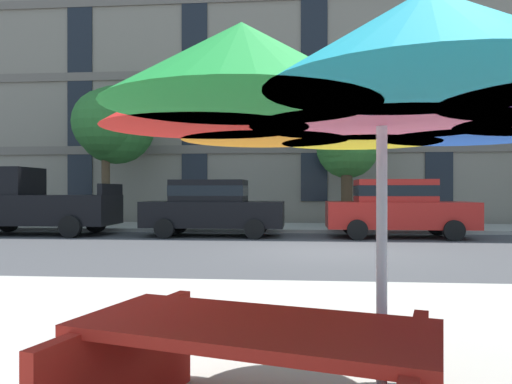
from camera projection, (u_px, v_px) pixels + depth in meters
ground_plane at (325, 252)px, 11.67m from camera, size 120.00×120.00×0.00m
sidewalk_far at (316, 228)px, 18.44m from camera, size 56.00×3.60×0.12m
apartment_building at (311, 39)px, 26.57m from camera, size 45.59×12.08×19.20m
pickup_black at (30, 203)px, 16.19m from camera, size 5.10×2.12×2.20m
sedan_black at (212, 206)px, 15.65m from camera, size 4.40×1.98×1.78m
sedan_red at (397, 207)px, 15.14m from camera, size 4.40×1.98×1.78m
street_tree_left at (112, 125)px, 18.92m from camera, size 3.02×3.38×5.49m
street_tree_middle at (346, 147)px, 18.60m from camera, size 2.35×2.40×4.27m
patio_umbrella at (382, 92)px, 2.71m from camera, size 3.13×3.13×2.23m
picnic_table at (254, 378)px, 2.50m from camera, size 2.14×1.95×0.77m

